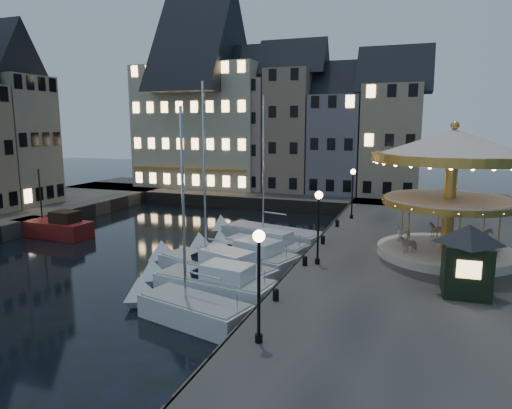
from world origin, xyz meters
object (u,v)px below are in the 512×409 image
at_px(bollard_a, 276,294).
at_px(motorboat_b, 208,285).
at_px(ticket_kiosk, 468,248).
at_px(bollard_d, 337,223).
at_px(motorboat_c, 210,267).
at_px(red_fishing_boat, 54,228).
at_px(streetlamp_a, 259,270).
at_px(motorboat_f, 266,235).
at_px(motorboat_a, 186,309).
at_px(streetlamp_b, 318,217).
at_px(carousel, 452,169).
at_px(streetlamp_c, 353,186).
at_px(motorboat_d, 243,257).
at_px(bollard_c, 323,239).
at_px(motorboat_e, 260,247).
at_px(bollard_b, 305,260).

bearing_deg(bollard_a, motorboat_b, 151.23).
height_order(bollard_a, ticket_kiosk, ticket_kiosk).
bearing_deg(bollard_d, bollard_a, -90.00).
bearing_deg(motorboat_b, motorboat_c, 113.10).
bearing_deg(red_fishing_boat, streetlamp_a, -31.87).
distance_m(motorboat_f, ticket_kiosk, 17.52).
relative_size(bollard_a, motorboat_a, 0.05).
xyz_separation_m(bollard_a, motorboat_b, (-4.54, 2.49, -0.96)).
height_order(streetlamp_b, bollard_d, streetlamp_b).
height_order(motorboat_c, carousel, motorboat_c).
height_order(motorboat_a, ticket_kiosk, motorboat_a).
xyz_separation_m(streetlamp_a, red_fishing_boat, (-22.91, 14.25, -3.33)).
distance_m(motorboat_b, ticket_kiosk, 12.96).
bearing_deg(streetlamp_c, motorboat_d, -114.60).
distance_m(bollard_d, motorboat_b, 14.28).
height_order(streetlamp_b, motorboat_f, motorboat_f).
relative_size(motorboat_b, ticket_kiosk, 2.05).
relative_size(bollard_c, motorboat_b, 0.07).
relative_size(motorboat_a, motorboat_c, 0.92).
relative_size(bollard_a, motorboat_e, 0.08).
bearing_deg(bollard_b, motorboat_f, 120.60).
xyz_separation_m(motorboat_a, motorboat_b, (-0.32, 3.11, 0.10)).
height_order(bollard_c, carousel, carousel).
distance_m(streetlamp_c, bollard_d, 4.29).
height_order(bollard_b, motorboat_c, motorboat_c).
bearing_deg(motorboat_e, motorboat_f, 103.07).
bearing_deg(motorboat_b, bollard_c, 60.41).
xyz_separation_m(motorboat_b, motorboat_c, (-1.14, 2.67, 0.04)).
relative_size(bollard_a, bollard_c, 1.00).
relative_size(streetlamp_a, ticket_kiosk, 1.10).
xyz_separation_m(streetlamp_b, red_fishing_boat, (-22.91, 4.25, -3.33)).
height_order(motorboat_d, motorboat_f, motorboat_f).
distance_m(streetlamp_b, red_fishing_boat, 23.54).
bearing_deg(bollard_a, bollard_d, 90.00).
height_order(bollard_c, motorboat_e, motorboat_e).
bearing_deg(streetlamp_a, ticket_kiosk, 45.92).
relative_size(motorboat_e, carousel, 0.78).
height_order(bollard_c, red_fishing_boat, red_fishing_boat).
height_order(bollard_d, red_fishing_boat, red_fishing_boat).
distance_m(bollard_d, red_fishing_boat, 23.06).
xyz_separation_m(motorboat_b, ticket_kiosk, (12.57, 1.18, 2.91)).
xyz_separation_m(motorboat_c, ticket_kiosk, (13.71, -1.49, 2.87)).
relative_size(streetlamp_a, bollard_d, 7.32).
bearing_deg(motorboat_f, ticket_kiosk, -39.13).
xyz_separation_m(motorboat_b, motorboat_d, (-0.15, 5.43, 0.00)).
height_order(bollard_c, motorboat_f, motorboat_f).
distance_m(motorboat_a, motorboat_f, 15.23).
relative_size(bollard_b, red_fishing_boat, 0.08).
relative_size(streetlamp_b, streetlamp_c, 1.00).
relative_size(bollard_a, motorboat_f, 0.05).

